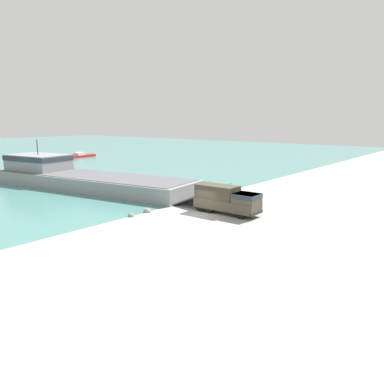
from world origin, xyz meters
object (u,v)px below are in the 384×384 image
at_px(landing_craft, 79,176).
at_px(moored_boat_a, 81,156).
at_px(soldier_on_ramp, 247,201).
at_px(military_truck, 227,199).

xyz_separation_m(landing_craft, moored_boat_a, (26.55, 38.31, -1.12)).
bearing_deg(moored_boat_a, soldier_on_ramp, -27.54).
relative_size(landing_craft, soldier_on_ramp, 22.04).
bearing_deg(military_truck, moored_boat_a, 157.05).
xyz_separation_m(military_truck, moored_boat_a, (26.05, 64.61, -1.11)).
bearing_deg(landing_craft, military_truck, -98.14).
bearing_deg(military_truck, landing_craft, -179.90).
bearing_deg(soldier_on_ramp, military_truck, -46.38).
bearing_deg(soldier_on_ramp, landing_craft, -114.04).
height_order(military_truck, soldier_on_ramp, military_truck).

